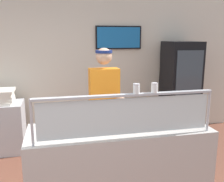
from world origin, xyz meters
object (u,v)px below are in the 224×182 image
pizza_server (125,122)px  parmesan_shaker (136,89)px  pizza_tray (128,123)px  worker_figure (105,106)px  drink_fridge (180,90)px  pepper_flake_shaker (154,88)px

pizza_server → parmesan_shaker: size_ratio=3.00×
pizza_tray → worker_figure: size_ratio=0.29×
worker_figure → drink_fridge: 2.07m
worker_figure → drink_fridge: size_ratio=0.97×
parmesan_shaker → drink_fridge: bearing=53.7°
worker_figure → pizza_tray: bearing=-77.2°
pizza_server → worker_figure: (-0.10, 0.65, 0.02)m
pizza_server → drink_fridge: (1.60, 1.83, -0.08)m
pizza_tray → drink_fridge: size_ratio=0.28×
pizza_server → worker_figure: 0.66m
parmesan_shaker → worker_figure: size_ratio=0.05×
pizza_server → parmesan_shaker: bearing=-84.0°
worker_figure → pizza_server: bearing=-81.6°
parmesan_shaker → drink_fridge: 2.73m
worker_figure → drink_fridge: bearing=34.9°
pepper_flake_shaker → pizza_tray: bearing=113.3°
pizza_tray → parmesan_shaker: (-0.03, -0.35, 0.45)m
worker_figure → drink_fridge: (1.70, 1.19, -0.10)m
pizza_tray → worker_figure: worker_figure is taller
parmesan_shaker → worker_figure: 1.06m
pizza_server → worker_figure: bearing=101.4°
pepper_flake_shaker → drink_fridge: bearing=56.9°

